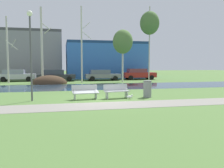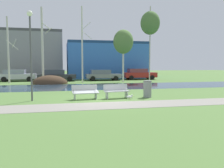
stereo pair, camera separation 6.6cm
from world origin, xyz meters
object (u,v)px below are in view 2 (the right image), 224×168
(bench_right, at_px, (116,91))
(streetlamp, at_px, (30,41))
(bench_left, at_px, (85,91))
(trash_bin, at_px, (147,89))
(parked_sedan_second_dark, at_px, (56,75))
(parked_hatch_third_grey, at_px, (102,75))
(parked_van_nearest_silver, at_px, (17,75))
(parked_wagon_fourth_red, at_px, (139,74))
(seagull, at_px, (130,97))

(bench_right, height_order, streetlamp, streetlamp)
(bench_left, xyz_separation_m, trash_bin, (4.02, -0.03, 0.09))
(bench_left, distance_m, parked_sedan_second_dark, 16.52)
(streetlamp, height_order, parked_hatch_third_grey, streetlamp)
(trash_bin, relative_size, parked_van_nearest_silver, 0.24)
(parked_sedan_second_dark, bearing_deg, parked_wagon_fourth_red, 4.67)
(parked_wagon_fourth_red, bearing_deg, parked_hatch_third_grey, -171.96)
(bench_left, relative_size, seagull, 3.69)
(bench_right, bearing_deg, trash_bin, -0.90)
(seagull, xyz_separation_m, streetlamp, (-5.80, 0.45, 3.33))
(bench_left, bearing_deg, trash_bin, -0.46)
(streetlamp, xyz_separation_m, parked_sedan_second_dark, (0.93, 16.38, -2.69))
(trash_bin, distance_m, seagull, 1.44)
(seagull, distance_m, parked_van_nearest_silver, 20.26)
(parked_sedan_second_dark, bearing_deg, trash_bin, -69.35)
(bench_right, xyz_separation_m, trash_bin, (2.05, -0.03, 0.09))
(bench_left, relative_size, parked_sedan_second_dark, 0.35)
(parked_hatch_third_grey, bearing_deg, seagull, -94.11)
(parked_van_nearest_silver, xyz_separation_m, parked_sedan_second_dark, (4.89, -0.90, -0.01))
(parked_hatch_third_grey, bearing_deg, streetlamp, -112.98)
(bench_right, relative_size, seagull, 3.69)
(bench_left, xyz_separation_m, parked_wagon_fourth_red, (9.42, 17.32, 0.34))
(streetlamp, relative_size, parked_wagon_fourth_red, 1.10)
(bench_right, xyz_separation_m, parked_sedan_second_dark, (-4.14, 16.37, 0.31))
(streetlamp, distance_m, parked_van_nearest_silver, 17.94)
(trash_bin, bearing_deg, parked_van_nearest_silver, 122.60)
(bench_left, xyz_separation_m, parked_van_nearest_silver, (-7.05, 17.28, 0.32))
(trash_bin, bearing_deg, bench_left, 179.54)
(parked_van_nearest_silver, bearing_deg, seagull, -61.18)
(trash_bin, xyz_separation_m, seagull, (-1.31, -0.43, -0.43))
(seagull, distance_m, parked_sedan_second_dark, 17.54)
(seagull, bearing_deg, parked_wagon_fourth_red, 69.30)
(bench_right, distance_m, trash_bin, 2.05)
(parked_sedan_second_dark, bearing_deg, bench_right, -75.82)
(seagull, bearing_deg, bench_right, 147.84)
(bench_right, relative_size, parked_hatch_third_grey, 0.35)
(parked_sedan_second_dark, distance_m, parked_wagon_fourth_red, 11.63)
(parked_van_nearest_silver, bearing_deg, streetlamp, -77.10)
(seagull, height_order, parked_van_nearest_silver, parked_van_nearest_silver)
(bench_left, height_order, parked_van_nearest_silver, parked_van_nearest_silver)
(streetlamp, xyz_separation_m, parked_van_nearest_silver, (-3.96, 17.29, -2.67))
(parked_van_nearest_silver, bearing_deg, parked_wagon_fourth_red, 0.15)
(streetlamp, height_order, parked_sedan_second_dark, streetlamp)
(seagull, height_order, streetlamp, streetlamp)
(trash_bin, height_order, seagull, trash_bin)
(parked_van_nearest_silver, height_order, parked_hatch_third_grey, parked_van_nearest_silver)
(bench_left, bearing_deg, parked_wagon_fourth_red, 61.45)
(parked_van_nearest_silver, bearing_deg, bench_left, -67.79)
(streetlamp, height_order, parked_wagon_fourth_red, streetlamp)
(trash_bin, bearing_deg, seagull, -161.81)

